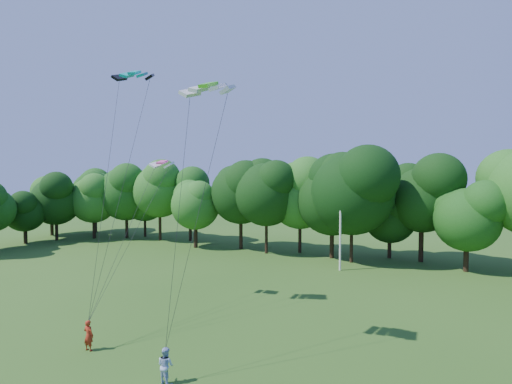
% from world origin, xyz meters
% --- Properties ---
extents(utility_pole, '(1.75, 0.22, 8.77)m').
position_xyz_m(utility_pole, '(4.02, 29.49, 4.49)').
color(utility_pole, silver).
rests_on(utility_pole, ground).
extents(kite_flyer_left, '(0.67, 0.45, 1.80)m').
position_xyz_m(kite_flyer_left, '(-4.74, 4.10, 0.90)').
color(kite_flyer_left, '#A92915').
rests_on(kite_flyer_left, ground).
extents(kite_flyer_right, '(1.00, 0.85, 1.80)m').
position_xyz_m(kite_flyer_right, '(1.58, 3.07, 0.90)').
color(kite_flyer_right, '#A7BDE8').
rests_on(kite_flyer_right, ground).
extents(kite_teal, '(3.13, 2.20, 0.61)m').
position_xyz_m(kite_teal, '(-6.81, 10.54, 17.67)').
color(kite_teal, '#05A89E').
rests_on(kite_teal, ground).
extents(kite_green, '(3.04, 1.48, 0.60)m').
position_xyz_m(kite_green, '(1.84, 6.76, 15.23)').
color(kite_green, '#43C01C').
rests_on(kite_green, ground).
extents(kite_pink, '(2.01, 1.20, 0.36)m').
position_xyz_m(kite_pink, '(-6.70, 13.46, 11.22)').
color(kite_pink, '#FF46A4').
rests_on(kite_pink, ground).
extents(tree_back_west, '(8.41, 8.41, 12.23)m').
position_xyz_m(tree_back_west, '(-30.21, 38.69, 7.64)').
color(tree_back_west, black).
rests_on(tree_back_west, ground).
extents(tree_back_center, '(10.57, 10.57, 15.38)m').
position_xyz_m(tree_back_center, '(4.31, 33.84, 9.60)').
color(tree_back_center, black).
rests_on(tree_back_center, ground).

